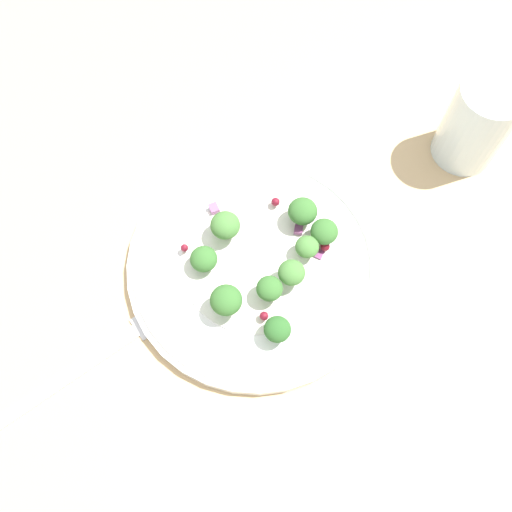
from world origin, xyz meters
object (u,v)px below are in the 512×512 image
at_px(broccoli_floret_0, 303,212).
at_px(fork, 93,359).
at_px(broccoli_floret_1, 226,300).
at_px(water_glass, 477,123).
at_px(plate, 256,264).
at_px(broccoli_floret_2, 292,273).

relative_size(broccoli_floret_0, fork, 0.19).
height_order(broccoli_floret_1, water_glass, water_glass).
distance_m(plate, water_glass, 0.26).
xyz_separation_m(broccoli_floret_1, fork, (-0.11, -0.06, -0.03)).
relative_size(plate, broccoli_floret_1, 8.41).
relative_size(plate, broccoli_floret_0, 8.63).
height_order(plate, broccoli_floret_2, broccoli_floret_2).
relative_size(broccoli_floret_2, water_glass, 0.26).
bearing_deg(fork, broccoli_floret_0, 44.73).
bearing_deg(broccoli_floret_2, plate, 158.84).
height_order(broccoli_floret_1, broccoli_floret_2, broccoli_floret_1).
height_order(plate, broccoli_floret_1, broccoli_floret_1).
xyz_separation_m(plate, broccoli_floret_2, (0.03, -0.01, 0.02)).
distance_m(broccoli_floret_0, broccoli_floret_1, 0.11).
distance_m(broccoli_floret_0, fork, 0.23).
xyz_separation_m(broccoli_floret_0, broccoli_floret_2, (-0.00, -0.06, 0.00)).
relative_size(broccoli_floret_1, fork, 0.20).
height_order(broccoli_floret_2, water_glass, water_glass).
height_order(fork, water_glass, water_glass).
distance_m(broccoli_floret_1, water_glass, 0.30).
bearing_deg(plate, broccoli_floret_1, -110.07).
distance_m(plate, broccoli_floret_0, 0.07).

